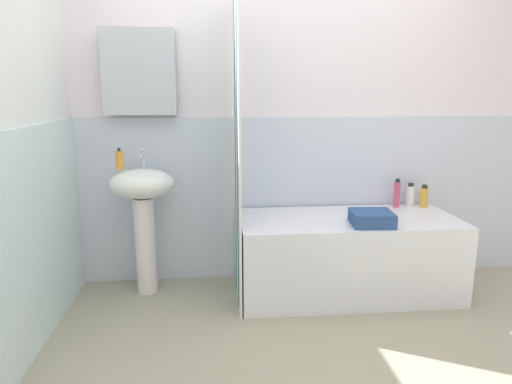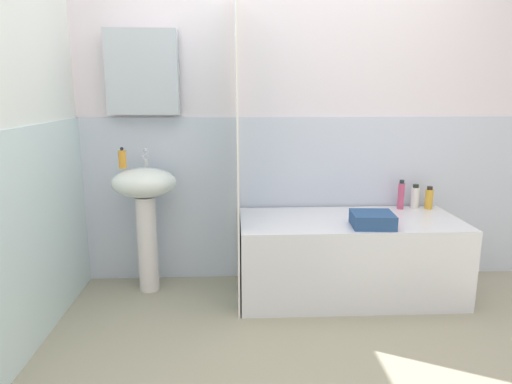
{
  "view_description": "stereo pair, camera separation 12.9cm",
  "coord_description": "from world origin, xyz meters",
  "px_view_note": "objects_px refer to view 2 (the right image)",
  "views": [
    {
      "loc": [
        -0.57,
        -2.02,
        1.38
      ],
      "look_at": [
        -0.31,
        0.84,
        0.74
      ],
      "focal_mm": 31.98,
      "sensor_mm": 36.0,
      "label": 1
    },
    {
      "loc": [
        -0.44,
        -2.03,
        1.38
      ],
      "look_at": [
        -0.31,
        0.84,
        0.74
      ],
      "focal_mm": 31.98,
      "sensor_mm": 36.0,
      "label": 2
    }
  ],
  "objects_px": {
    "soap_dispenser": "(122,159)",
    "bathtub": "(348,257)",
    "sink": "(145,202)",
    "lotion_bottle": "(415,197)",
    "towel_folded": "(372,220)",
    "conditioner_bottle": "(401,195)",
    "body_wash_bottle": "(429,198)"
  },
  "relations": [
    {
      "from": "sink",
      "to": "conditioner_bottle",
      "type": "xyz_separation_m",
      "value": [
        1.82,
        0.11,
        0.0
      ]
    },
    {
      "from": "bathtub",
      "to": "body_wash_bottle",
      "type": "bearing_deg",
      "value": 20.58
    },
    {
      "from": "conditioner_bottle",
      "to": "towel_folded",
      "type": "height_order",
      "value": "conditioner_bottle"
    },
    {
      "from": "sink",
      "to": "soap_dispenser",
      "type": "bearing_deg",
      "value": 176.86
    },
    {
      "from": "body_wash_bottle",
      "to": "lotion_bottle",
      "type": "distance_m",
      "value": 0.1
    },
    {
      "from": "body_wash_bottle",
      "to": "towel_folded",
      "type": "height_order",
      "value": "body_wash_bottle"
    },
    {
      "from": "body_wash_bottle",
      "to": "towel_folded",
      "type": "distance_m",
      "value": 0.69
    },
    {
      "from": "sink",
      "to": "lotion_bottle",
      "type": "height_order",
      "value": "sink"
    },
    {
      "from": "sink",
      "to": "body_wash_bottle",
      "type": "xyz_separation_m",
      "value": [
        2.02,
        0.1,
        -0.02
      ]
    },
    {
      "from": "conditioner_bottle",
      "to": "body_wash_bottle",
      "type": "bearing_deg",
      "value": -1.73
    },
    {
      "from": "lotion_bottle",
      "to": "conditioner_bottle",
      "type": "distance_m",
      "value": 0.12
    },
    {
      "from": "soap_dispenser",
      "to": "body_wash_bottle",
      "type": "relative_size",
      "value": 0.86
    },
    {
      "from": "soap_dispenser",
      "to": "lotion_bottle",
      "type": "xyz_separation_m",
      "value": [
        2.07,
        0.12,
        -0.31
      ]
    },
    {
      "from": "soap_dispenser",
      "to": "conditioner_bottle",
      "type": "height_order",
      "value": "soap_dispenser"
    },
    {
      "from": "towel_folded",
      "to": "soap_dispenser",
      "type": "bearing_deg",
      "value": 168.53
    },
    {
      "from": "sink",
      "to": "conditioner_bottle",
      "type": "relative_size",
      "value": 4.09
    },
    {
      "from": "sink",
      "to": "soap_dispenser",
      "type": "height_order",
      "value": "soap_dispenser"
    },
    {
      "from": "lotion_bottle",
      "to": "bathtub",
      "type": "bearing_deg",
      "value": -153.87
    },
    {
      "from": "lotion_bottle",
      "to": "sink",
      "type": "bearing_deg",
      "value": -176.19
    },
    {
      "from": "lotion_bottle",
      "to": "towel_folded",
      "type": "height_order",
      "value": "lotion_bottle"
    },
    {
      "from": "bathtub",
      "to": "lotion_bottle",
      "type": "distance_m",
      "value": 0.7
    },
    {
      "from": "soap_dispenser",
      "to": "bathtub",
      "type": "bearing_deg",
      "value": -5.48
    },
    {
      "from": "sink",
      "to": "lotion_bottle",
      "type": "relative_size",
      "value": 4.94
    },
    {
      "from": "bathtub",
      "to": "lotion_bottle",
      "type": "height_order",
      "value": "lotion_bottle"
    },
    {
      "from": "sink",
      "to": "conditioner_bottle",
      "type": "distance_m",
      "value": 1.82
    },
    {
      "from": "soap_dispenser",
      "to": "body_wash_bottle",
      "type": "distance_m",
      "value": 2.19
    },
    {
      "from": "lotion_bottle",
      "to": "conditioner_bottle",
      "type": "bearing_deg",
      "value": -169.24
    },
    {
      "from": "lotion_bottle",
      "to": "conditioner_bottle",
      "type": "xyz_separation_m",
      "value": [
        -0.11,
        -0.02,
        0.02
      ]
    },
    {
      "from": "towel_folded",
      "to": "body_wash_bottle",
      "type": "bearing_deg",
      "value": 37.88
    },
    {
      "from": "body_wash_bottle",
      "to": "sink",
      "type": "bearing_deg",
      "value": -177.15
    },
    {
      "from": "bathtub",
      "to": "conditioner_bottle",
      "type": "height_order",
      "value": "conditioner_bottle"
    },
    {
      "from": "bathtub",
      "to": "sink",
      "type": "bearing_deg",
      "value": 174.29
    }
  ]
}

